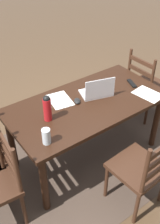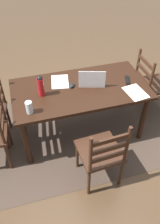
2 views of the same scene
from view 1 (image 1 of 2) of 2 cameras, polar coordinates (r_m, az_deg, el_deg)
name	(u,v)px [view 1 (image 1 of 2)]	position (r m, az deg, el deg)	size (l,w,h in m)	color
ground_plane	(86,154)	(3.24, 1.36, -8.79)	(14.00, 14.00, 0.00)	brown
area_rug	(86,153)	(3.24, 1.36, -8.76)	(2.67, 1.79, 0.01)	#47382D
dining_table	(87,109)	(2.81, 1.55, 0.54)	(1.65, 0.85, 0.75)	black
chair_left_near	(146,85)	(3.68, 13.80, 5.51)	(0.45, 0.45, 0.95)	#3D2316
chair_far_head	(141,169)	(2.53, 12.81, -11.70)	(0.47, 0.47, 0.95)	#3D2316
laptop	(98,91)	(2.83, 3.74, 4.44)	(0.37, 0.30, 0.23)	silver
water_bottle	(47,108)	(2.46, -6.95, 0.93)	(0.08, 0.08, 0.26)	red
drinking_glass	(46,136)	(2.26, -7.14, -5.13)	(0.07, 0.07, 0.14)	silver
computer_mouse	(77,101)	(2.74, -0.61, 2.36)	(0.06, 0.10, 0.03)	black
tv_remote	(132,83)	(3.10, 10.89, 5.96)	(0.04, 0.17, 0.02)	black
paper_stack_left	(60,100)	(2.79, -4.25, 2.54)	(0.21, 0.30, 0.00)	white
paper_stack_right	(148,94)	(2.96, 14.18, 3.69)	(0.21, 0.30, 0.00)	white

